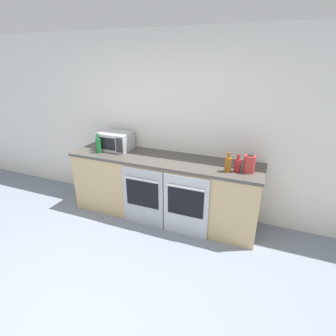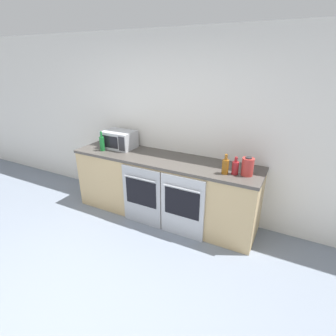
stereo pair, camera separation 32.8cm
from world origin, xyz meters
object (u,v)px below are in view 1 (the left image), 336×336
oven_right (186,206)px  microwave (116,141)px  bottle_amber (228,164)px  bottle_green (98,145)px  bottle_red (237,165)px  oven_left (143,198)px  kettle (249,164)px

oven_right → microwave: bearing=161.1°
microwave → bottle_amber: 1.76m
oven_right → bottle_amber: 0.77m
bottle_amber → bottle_green: (-1.89, -0.01, 0.02)m
bottle_amber → bottle_red: size_ratio=1.13×
oven_left → bottle_amber: bearing=10.9°
bottle_red → oven_left: bearing=-168.1°
oven_left → bottle_amber: (1.08, 0.21, 0.58)m
oven_left → microwave: (-0.67, 0.44, 0.62)m
bottle_green → bottle_red: (2.00, 0.05, -0.03)m
bottle_amber → oven_left: bearing=-169.1°
bottle_amber → bottle_red: bearing=21.6°
bottle_red → bottle_green: bearing=-178.6°
bottle_green → kettle: 2.14m
microwave → bottle_red: (1.86, -0.19, -0.05)m
microwave → kettle: size_ratio=2.10×
bottle_green → bottle_red: bearing=1.4°
bottle_amber → bottle_green: bearing=-179.8°
oven_left → oven_right: 0.62m
microwave → bottle_green: bottle_green is taller
bottle_amber → kettle: (0.24, 0.08, 0.01)m
microwave → bottle_green: 0.28m
oven_left → kettle: (1.33, 0.29, 0.60)m
bottle_red → kettle: size_ratio=0.97×
microwave → kettle: (1.99, -0.15, -0.02)m
bottle_amber → kettle: size_ratio=1.09×
bottle_green → bottle_red: 2.00m
bottle_red → kettle: (0.13, 0.04, 0.02)m
microwave → kettle: microwave is taller
kettle → oven_right: bearing=-157.6°
bottle_green → oven_right: bearing=-8.0°
bottle_red → microwave: bearing=174.2°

